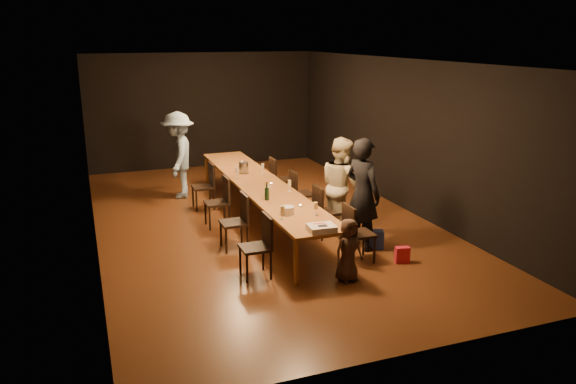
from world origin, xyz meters
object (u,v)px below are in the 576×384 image
object	(u,v)px
chair_right_2	(302,193)
ice_bucket	(244,167)
chair_left_0	(255,247)
table	(260,186)
chair_left_1	(234,222)
chair_right_0	(359,233)
woman_birthday	(363,194)
man_blue	(179,155)
plate_stack	(287,210)
chair_left_3	(203,186)
champagne_bottle	(267,191)
chair_left_2	(217,202)
birthday_cake	(322,228)
chair_right_1	(328,211)
child	(348,250)
chair_right_3	(281,179)
woman_tan	(341,186)

from	to	relation	value
chair_right_2	ice_bucket	size ratio (longest dim) A/B	4.27
chair_left_0	ice_bucket	size ratio (longest dim) A/B	4.27
table	chair_left_0	distance (m)	2.56
chair_left_1	chair_left_0	bearing A→B (deg)	-180.00
chair_right_0	woman_birthday	size ratio (longest dim) A/B	0.50
chair_right_2	chair_left_1	size ratio (longest dim) A/B	1.00
man_blue	plate_stack	size ratio (longest dim) A/B	8.44
chair_right_0	chair_left_3	bearing A→B (deg)	-154.72
chair_right_2	ice_bucket	world-z (taller)	ice_bucket
chair_left_3	champagne_bottle	size ratio (longest dim) A/B	2.98
chair_left_3	woman_birthday	size ratio (longest dim) A/B	0.50
chair_left_2	ice_bucket	bearing A→B (deg)	-40.79
chair_left_1	man_blue	world-z (taller)	man_blue
man_blue	woman_birthday	bearing A→B (deg)	44.22
birthday_cake	champagne_bottle	world-z (taller)	champagne_bottle
chair_right_1	champagne_bottle	size ratio (longest dim) A/B	2.98
chair_left_0	man_blue	world-z (taller)	man_blue
chair_left_1	chair_left_2	size ratio (longest dim) A/B	1.00
table	chair_left_2	size ratio (longest dim) A/B	6.45
table	birthday_cake	size ratio (longest dim) A/B	14.84
chair_left_2	child	world-z (taller)	child
plate_stack	chair_left_1	bearing A→B (deg)	132.01
ice_bucket	champagne_bottle	bearing A→B (deg)	-94.76
woman_birthday	plate_stack	xyz separation A→B (m)	(-1.33, -0.04, -0.12)
table	woman_birthday	world-z (taller)	woman_birthday
chair_right_0	champagne_bottle	size ratio (longest dim) A/B	2.98
chair_left_2	chair_right_2	bearing A→B (deg)	-90.00
chair_left_1	birthday_cake	size ratio (longest dim) A/B	2.30
table	chair_right_3	distance (m)	1.49
plate_stack	ice_bucket	size ratio (longest dim) A/B	1.02
table	chair_left_0	size ratio (longest dim) A/B	6.45
woman_tan	chair_right_3	bearing A→B (deg)	2.93
chair_left_0	birthday_cake	xyz separation A→B (m)	(0.86, -0.43, 0.33)
chair_left_0	man_blue	distance (m)	4.62
champagne_bottle	table	bearing A→B (deg)	78.04
chair_left_3	birthday_cake	world-z (taller)	chair_left_3
chair_left_3	child	bearing A→B (deg)	-163.90
chair_right_1	chair_left_0	distance (m)	2.08
chair_left_1	ice_bucket	bearing A→B (deg)	-20.42
table	man_blue	bearing A→B (deg)	117.73
chair_left_0	child	distance (m)	1.35
chair_left_1	chair_left_2	xyz separation A→B (m)	(0.00, 1.20, 0.00)
chair_right_1	chair_right_2	size ratio (longest dim) A/B	1.00
chair_right_1	plate_stack	size ratio (longest dim) A/B	4.20
chair_right_2	man_blue	world-z (taller)	man_blue
plate_stack	woman_tan	bearing A→B (deg)	32.18
plate_stack	man_blue	bearing A→B (deg)	103.20
chair_left_2	woman_tan	world-z (taller)	woman_tan
chair_right_0	chair_left_3	world-z (taller)	same
chair_right_0	man_blue	size ratio (longest dim) A/B	0.50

